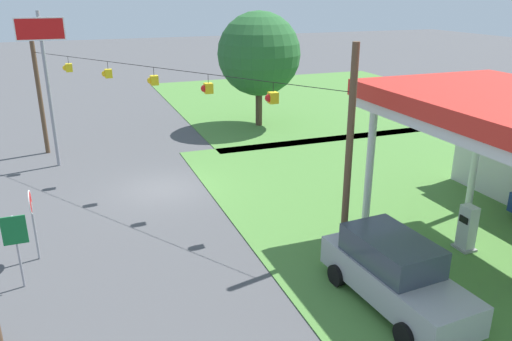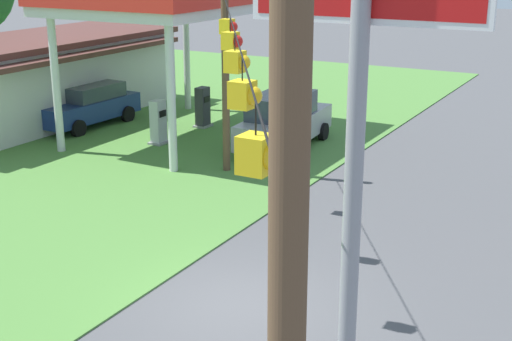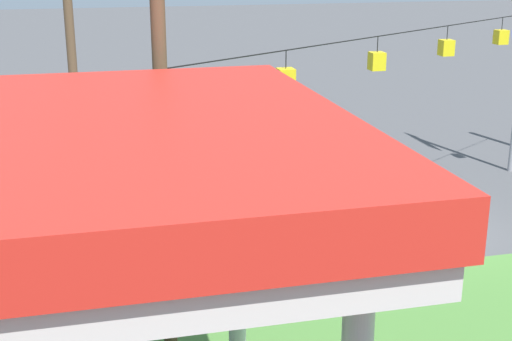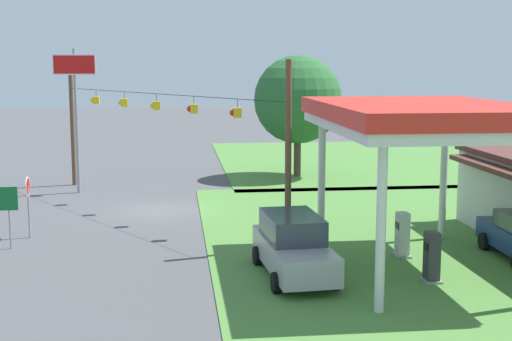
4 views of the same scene
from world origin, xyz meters
The scene contains 5 objects.
ground_plane centered at (0.00, 0.00, 0.00)m, with size 160.00×160.00×0.00m, color #4C4C4F.
stop_sign_roadside centered at (4.84, -5.07, 1.81)m, with size 0.80×0.08×2.50m.
route_sign centered at (6.55, -5.45, 1.71)m, with size 0.10×0.70×2.40m.
utility_pole_main centered at (9.33, -5.93, 5.56)m, with size 2.20×0.44×9.95m.
signal_span_gantry centered at (0.00, -0.02, 3.99)m, with size 15.86×10.24×7.14m.
Camera 3 is at (9.05, 16.48, 7.44)m, focal length 50.00 mm.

